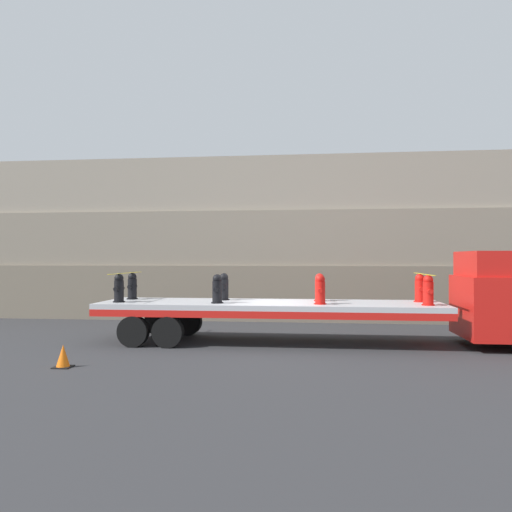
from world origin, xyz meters
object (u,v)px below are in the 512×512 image
object	(u,v)px
fire_hydrant_black_near_1	(217,289)
traffic_cone	(63,356)
flatbed_trailer	(250,309)
fire_hydrant_red_far_2	(320,288)
fire_hydrant_red_near_2	(320,290)
fire_hydrant_black_far_1	(224,287)
fire_hydrant_black_near_0	(119,288)
fire_hydrant_red_far_3	(420,288)
fire_hydrant_red_near_3	(428,291)
truck_cab	(503,299)
fire_hydrant_black_far_0	(132,286)

from	to	relation	value
fire_hydrant_black_near_1	traffic_cone	bearing A→B (deg)	-131.34
flatbed_trailer	fire_hydrant_red_far_2	bearing A→B (deg)	14.80
traffic_cone	fire_hydrant_red_near_2	bearing A→B (deg)	29.55
fire_hydrant_black_far_1	traffic_cone	bearing A→B (deg)	-123.53
fire_hydrant_black_near_0	traffic_cone	size ratio (longest dim) A/B	1.61
fire_hydrant_red_far_2	flatbed_trailer	bearing A→B (deg)	-165.20
fire_hydrant_red_far_3	fire_hydrant_red_near_2	bearing A→B (deg)	-159.68
fire_hydrant_red_near_2	fire_hydrant_red_near_3	xyz separation A→B (m)	(2.99, 0.00, 0.00)
truck_cab	fire_hydrant_red_far_2	xyz separation A→B (m)	(-5.18, 0.55, 0.25)
flatbed_trailer	fire_hydrant_black_near_0	xyz separation A→B (m)	(-3.88, -0.55, 0.62)
fire_hydrant_black_near_1	fire_hydrant_red_far_3	distance (m)	6.07
truck_cab	fire_hydrant_red_near_2	distance (m)	5.22
fire_hydrant_black_near_0	fire_hydrant_red_far_2	distance (m)	6.07
fire_hydrant_black_far_0	traffic_cone	xyz separation A→B (m)	(0.02, -4.48, -1.37)
fire_hydrant_black_far_0	fire_hydrant_red_far_2	bearing A→B (deg)	0.00
fire_hydrant_red_near_3	fire_hydrant_red_far_3	distance (m)	1.11
fire_hydrant_red_far_2	fire_hydrant_red_far_3	bearing A→B (deg)	0.00
fire_hydrant_red_near_2	flatbed_trailer	bearing A→B (deg)	165.20
flatbed_trailer	fire_hydrant_red_near_3	bearing A→B (deg)	-6.21
fire_hydrant_black_near_1	traffic_cone	world-z (taller)	fire_hydrant_black_near_1
fire_hydrant_red_near_2	fire_hydrant_red_near_3	world-z (taller)	same
fire_hydrant_red_far_2	fire_hydrant_red_near_3	bearing A→B (deg)	-20.32
flatbed_trailer	fire_hydrant_black_far_0	distance (m)	3.97
fire_hydrant_black_far_0	fire_hydrant_red_far_3	distance (m)	8.96
fire_hydrant_black_near_1	fire_hydrant_red_far_3	size ratio (longest dim) A/B	1.00
truck_cab	fire_hydrant_red_far_3	world-z (taller)	truck_cab
fire_hydrant_black_far_0	fire_hydrant_black_far_1	size ratio (longest dim) A/B	1.00
flatbed_trailer	fire_hydrant_red_far_3	size ratio (longest dim) A/B	11.98
flatbed_trailer	fire_hydrant_black_far_1	xyz separation A→B (m)	(-0.89, 0.55, 0.62)
flatbed_trailer	fire_hydrant_black_far_0	bearing A→B (deg)	171.89
fire_hydrant_red_far_3	fire_hydrant_black_near_1	bearing A→B (deg)	-169.51
fire_hydrant_black_far_0	fire_hydrant_red_far_3	size ratio (longest dim) A/B	1.00
truck_cab	fire_hydrant_red_near_2	world-z (taller)	truck_cab
flatbed_trailer	fire_hydrant_red_far_2	world-z (taller)	fire_hydrant_red_far_2
truck_cab	fire_hydrant_black_near_1	xyz separation A→B (m)	(-8.17, -0.55, 0.25)
fire_hydrant_black_near_0	truck_cab	bearing A→B (deg)	2.84
truck_cab	fire_hydrant_black_far_1	size ratio (longest dim) A/B	3.22
fire_hydrant_red_far_2	traffic_cone	bearing A→B (deg)	-143.04
flatbed_trailer	fire_hydrant_black_far_1	world-z (taller)	fire_hydrant_black_far_1
fire_hydrant_black_far_1	traffic_cone	distance (m)	5.55
fire_hydrant_black_far_0	fire_hydrant_black_near_1	bearing A→B (deg)	-20.32
flatbed_trailer	fire_hydrant_red_far_3	world-z (taller)	fire_hydrant_red_far_3
fire_hydrant_black_near_1	fire_hydrant_red_near_2	xyz separation A→B (m)	(2.99, 0.00, 0.00)
traffic_cone	fire_hydrant_black_far_0	bearing A→B (deg)	90.20
fire_hydrant_red_near_2	fire_hydrant_red_far_2	world-z (taller)	same
fire_hydrant_black_far_0	fire_hydrant_red_near_2	world-z (taller)	same
fire_hydrant_red_far_2	fire_hydrant_red_near_2	bearing A→B (deg)	-90.00
flatbed_trailer	traffic_cone	xyz separation A→B (m)	(-3.86, -3.93, -0.75)
fire_hydrant_black_near_0	fire_hydrant_red_far_3	distance (m)	9.03
fire_hydrant_red_far_2	traffic_cone	xyz separation A→B (m)	(-5.96, -4.48, -1.37)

